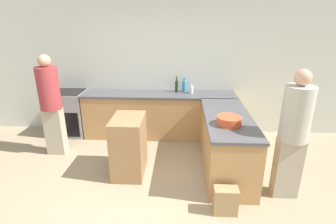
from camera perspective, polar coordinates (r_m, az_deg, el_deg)
The scene contains 13 objects.
ground_plane at distance 3.61m, azimuth -4.85°, elevation -19.45°, with size 14.00×14.00×0.00m, color tan.
wall_back at distance 5.32m, azimuth -1.76°, elevation 9.75°, with size 8.00×0.06×2.70m.
counter_back at distance 5.24m, azimuth -1.94°, elevation -0.62°, with size 2.97×0.61×0.90m.
counter_peninsula at distance 4.20m, azimuth 12.45°, elevation -6.53°, with size 0.69×1.81×0.90m.
range_oven at distance 5.69m, azimuth -20.53°, elevation -0.22°, with size 0.66×0.59×0.91m.
island_table at distance 4.04m, azimuth -8.50°, elevation -7.30°, with size 0.46×0.67×0.91m.
mixing_bowl at distance 3.68m, azimuth 13.14°, elevation -1.85°, with size 0.34×0.34×0.12m.
dish_soap_bottle at distance 5.21m, azimuth 3.56°, elevation 5.68°, with size 0.08×0.08×0.29m.
wine_bottle_dark at distance 5.16m, azimuth 1.88°, elevation 5.68°, with size 0.06×0.06×0.31m.
vinegar_bottle_clear at distance 5.12m, azimuth 5.06°, elevation 4.89°, with size 0.09×0.09×0.18m.
person_by_range at distance 4.81m, azimuth -24.17°, elevation 1.93°, with size 0.35×0.35×1.74m.
person_at_peninsula at distance 3.65m, azimuth 25.63°, elevation -3.92°, with size 0.36×0.36×1.73m.
paper_bag at distance 3.45m, azimuth 12.41°, elevation -18.33°, with size 0.29×0.17×0.35m.
Camera 1 is at (0.43, -2.76, 2.29)m, focal length 28.00 mm.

